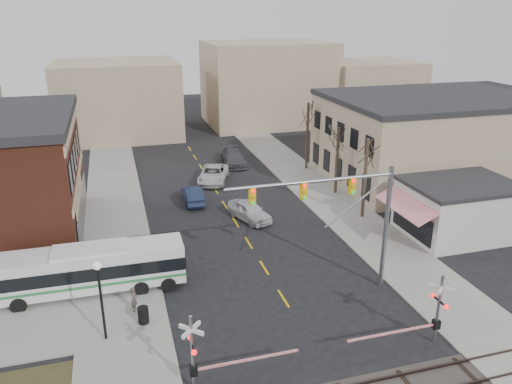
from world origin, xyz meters
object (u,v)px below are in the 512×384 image
transit_bus (92,268)px  pedestrian_near (134,299)px  traffic_signal_mast (346,206)px  rr_crossing_west (202,353)px  car_a (249,211)px  rr_crossing_east (431,311)px  car_b (193,195)px  car_d (234,158)px  car_c (213,174)px  trash_bin (143,315)px  pedestrian_far (98,267)px  street_lamp (100,285)px

transit_bus → pedestrian_near: size_ratio=7.38×
traffic_signal_mast → rr_crossing_west: (-9.76, -5.92, -3.78)m
transit_bus → car_a: transit_bus is taller
rr_crossing_east → pedestrian_near: 16.36m
rr_crossing_west → car_a: (7.34, 18.42, -1.18)m
car_b → transit_bus: bearing=58.3°
car_a → transit_bus: bearing=-166.0°
rr_crossing_west → car_d: rr_crossing_west is taller
traffic_signal_mast → car_c: 23.67m
car_b → car_d: bearing=-121.1°
car_a → car_b: size_ratio=1.01×
rr_crossing_west → car_b: rr_crossing_west is taller
rr_crossing_west → pedestrian_near: size_ratio=3.69×
trash_bin → car_b: car_b is taller
transit_bus → traffic_signal_mast: size_ratio=1.10×
trash_bin → pedestrian_near: (-0.40, 1.36, 0.28)m
rr_crossing_west → pedestrian_far: size_ratio=3.34×
traffic_signal_mast → pedestrian_near: size_ratio=6.72×
rr_crossing_east → street_lamp: bearing=163.0°
trash_bin → car_c: car_c is taller
car_a → car_c: 10.44m
street_lamp → car_b: street_lamp is taller
trash_bin → pedestrian_far: (-2.43, 5.76, 0.36)m
transit_bus → street_lamp: bearing=-83.2°
car_b → rr_crossing_east: bearing=110.1°
car_a → car_d: 15.80m
rr_crossing_east → trash_bin: rr_crossing_east is taller
car_d → pedestrian_far: (-14.53, -22.41, 0.15)m
traffic_signal_mast → pedestrian_far: bearing=158.5°
transit_bus → car_d: size_ratio=2.01×
pedestrian_far → car_b: bearing=20.1°
transit_bus → car_c: (11.37, 18.62, -0.85)m
pedestrian_far → transit_bus: bearing=-135.6°
traffic_signal_mast → rr_crossing_west: traffic_signal_mast is taller
pedestrian_near → car_d: bearing=-4.2°
car_b → pedestrian_near: (-6.14, -16.41, 0.13)m
rr_crossing_east → car_d: rr_crossing_east is taller
car_c → pedestrian_near: size_ratio=3.74×
transit_bus → pedestrian_far: 1.58m
car_b → pedestrian_far: bearing=56.2°
car_c → car_a: bearing=-65.0°
trash_bin → traffic_signal_mast: bearing=0.3°
rr_crossing_west → transit_bus: bearing=115.9°
car_d → pedestrian_far: pedestrian_far is taller
transit_bus → pedestrian_near: 3.83m
car_b → rr_crossing_west: bearing=82.1°
car_d → car_b: bearing=-117.7°
rr_crossing_west → car_a: bearing=68.3°
car_c → car_d: size_ratio=1.02×
pedestrian_near → pedestrian_far: (-2.03, 4.39, 0.08)m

